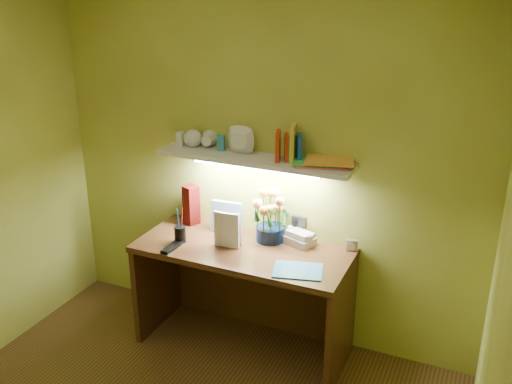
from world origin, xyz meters
TOP-DOWN VIEW (x-y plane):
  - desk at (0.00, 1.20)m, footprint 1.40×0.60m
  - flower_bouquet at (0.12, 1.38)m, footprint 0.24×0.24m
  - telephone at (0.32, 1.40)m, footprint 0.21×0.18m
  - desk_clock at (0.65, 1.45)m, footprint 0.08×0.06m
  - whisky_bottle at (-0.50, 1.45)m, footprint 0.07×0.07m
  - whisky_box at (-0.50, 1.41)m, footprint 0.12×0.12m
  - pen_cup at (-0.41, 1.11)m, footprint 0.09×0.09m
  - art_card at (-0.21, 1.38)m, footprint 0.22×0.06m
  - tv_remote at (-0.41, 1.01)m, footprint 0.06×0.20m
  - blue_folder at (0.43, 1.05)m, footprint 0.33×0.28m
  - desk_book_a at (-0.17, 1.15)m, footprint 0.16×0.09m
  - desk_book_b at (-0.19, 1.17)m, footprint 0.18×0.02m
  - wall_shelf at (0.02, 1.38)m, footprint 1.31×0.33m

SIDE VIEW (x-z plane):
  - desk at x=0.00m, z-range 0.00..0.75m
  - blue_folder at x=0.43m, z-range 0.75..0.76m
  - tv_remote at x=-0.41m, z-range 0.75..0.77m
  - desk_clock at x=0.65m, z-range 0.75..0.82m
  - telephone at x=0.32m, z-range 0.75..0.86m
  - pen_cup at x=-0.41m, z-range 0.75..0.93m
  - art_card at x=-0.21m, z-range 0.75..0.97m
  - desk_book_a at x=-0.17m, z-range 0.75..0.98m
  - desk_book_b at x=-0.19m, z-range 0.75..0.99m
  - whisky_bottle at x=-0.50m, z-range 0.75..1.01m
  - whisky_box at x=-0.50m, z-range 0.75..1.03m
  - flower_bouquet at x=0.12m, z-range 0.75..1.09m
  - wall_shelf at x=0.02m, z-range 1.20..1.46m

